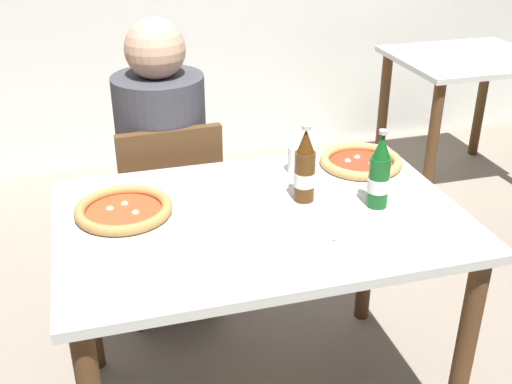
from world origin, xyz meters
TOP-DOWN VIEW (x-y plane):
  - dining_table_main at (0.00, 0.00)m, footprint 1.20×0.80m
  - chair_behind_table at (-0.20, 0.61)m, footprint 0.42×0.42m
  - diner_seated at (-0.20, 0.66)m, footprint 0.34×0.34m
  - dining_table_background at (1.61, 1.41)m, footprint 0.80×0.70m
  - pizza_margherita_near at (0.42, 0.22)m, footprint 0.31×0.31m
  - pizza_marinara_far at (-0.39, 0.09)m, footprint 0.31×0.31m
  - beer_bottle_left at (0.36, -0.04)m, footprint 0.07×0.07m
  - beer_bottle_center at (0.16, 0.05)m, footprint 0.07×0.07m
  - napkin_with_cutlery at (0.10, -0.12)m, footprint 0.21×0.21m
  - paper_cup at (0.20, 0.25)m, footprint 0.07×0.07m

SIDE VIEW (x-z plane):
  - chair_behind_table at x=-0.20m, z-range 0.06..0.91m
  - diner_seated at x=-0.20m, z-range -0.02..1.19m
  - dining_table_background at x=1.61m, z-range 0.22..0.97m
  - dining_table_main at x=0.00m, z-range 0.26..1.01m
  - napkin_with_cutlery at x=0.10m, z-range 0.75..0.76m
  - pizza_marinara_far at x=-0.39m, z-range 0.75..0.79m
  - pizza_margherita_near at x=0.42m, z-range 0.75..0.79m
  - paper_cup at x=0.20m, z-range 0.75..0.84m
  - beer_bottle_left at x=0.36m, z-range 0.73..0.98m
  - beer_bottle_center at x=0.16m, z-range 0.73..0.98m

